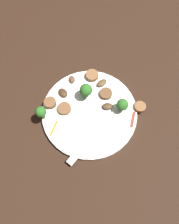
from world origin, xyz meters
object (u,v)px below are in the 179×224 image
(pepper_strip_0, at_px, (133,119))
(sausage_slice_4, at_px, (140,107))
(mushroom_1, at_px, (72,79))
(sausage_slice_0, at_px, (92,75))
(sausage_slice_2, at_px, (107,94))
(mushroom_0, at_px, (102,83))
(sausage_slice_1, at_px, (64,109))
(broccoli_floret_0, at_px, (122,105))
(sausage_slice_3, at_px, (50,103))
(mushroom_2, at_px, (107,106))
(broccoli_floret_1, at_px, (86,90))
(mushroom_3, at_px, (63,93))
(pepper_strip_3, at_px, (54,128))
(broccoli_floret_2, at_px, (41,112))
(fork, at_px, (89,141))
(plate, at_px, (90,113))

(pepper_strip_0, bearing_deg, sausage_slice_4, -169.30)
(mushroom_1, bearing_deg, sausage_slice_0, 142.44)
(sausage_slice_2, xyz_separation_m, mushroom_0, (-0.02, -0.03, -0.00))
(sausage_slice_1, height_order, mushroom_0, same)
(broccoli_floret_0, distance_m, sausage_slice_3, 0.19)
(mushroom_2, bearing_deg, mushroom_0, -128.00)
(broccoli_floret_1, xyz_separation_m, sausage_slice_0, (-0.06, -0.03, -0.03))
(sausage_slice_4, bearing_deg, mushroom_0, -84.62)
(mushroom_3, distance_m, pepper_strip_3, 0.10)
(sausage_slice_2, bearing_deg, sausage_slice_4, 108.27)
(mushroom_3, relative_size, pepper_strip_0, 0.69)
(broccoli_floret_2, bearing_deg, fork, 102.28)
(fork, relative_size, mushroom_0, 5.67)
(fork, distance_m, sausage_slice_0, 0.19)
(pepper_strip_0, bearing_deg, broccoli_floret_2, -50.92)
(broccoli_floret_1, height_order, sausage_slice_2, broccoli_floret_1)
(mushroom_0, xyz_separation_m, pepper_strip_3, (0.18, -0.01, -0.00))
(broccoli_floret_2, relative_size, mushroom_2, 1.77)
(mushroom_1, bearing_deg, broccoli_floret_2, 7.42)
(sausage_slice_4, height_order, mushroom_1, same)
(pepper_strip_3, bearing_deg, mushroom_2, 153.98)
(broccoli_floret_1, height_order, broccoli_floret_2, same)
(sausage_slice_4, xyz_separation_m, pepper_strip_3, (0.19, -0.13, -0.00))
(sausage_slice_4, bearing_deg, broccoli_floret_0, -43.77)
(fork, relative_size, sausage_slice_1, 5.02)
(fork, height_order, pepper_strip_3, same)
(sausage_slice_0, relative_size, sausage_slice_4, 1.16)
(mushroom_0, xyz_separation_m, pepper_strip_0, (0.03, 0.13, -0.00))
(broccoli_floret_1, xyz_separation_m, sausage_slice_2, (-0.04, 0.04, -0.03))
(sausage_slice_1, bearing_deg, broccoli_floret_1, 165.84)
(broccoli_floret_0, relative_size, broccoli_floret_1, 0.87)
(broccoli_floret_1, relative_size, pepper_strip_3, 1.24)
(plate, bearing_deg, mushroom_0, -160.81)
(sausage_slice_2, height_order, pepper_strip_0, sausage_slice_2)
(mushroom_0, bearing_deg, broccoli_floret_0, 74.37)
(sausage_slice_1, xyz_separation_m, pepper_strip_3, (0.06, 0.02, -0.00))
(broccoli_floret_1, distance_m, mushroom_0, 0.06)
(broccoli_floret_0, distance_m, sausage_slice_0, 0.13)
(fork, distance_m, mushroom_0, 0.17)
(pepper_strip_0, bearing_deg, plate, -59.93)
(mushroom_1, xyz_separation_m, mushroom_3, (0.05, 0.01, 0.00))
(plate, relative_size, sausage_slice_4, 8.32)
(sausage_slice_2, bearing_deg, mushroom_0, -119.12)
(broccoli_floret_2, xyz_separation_m, pepper_strip_0, (-0.15, 0.19, -0.03))
(broccoli_floret_0, distance_m, pepper_strip_0, 0.05)
(sausage_slice_0, height_order, mushroom_2, sausage_slice_0)
(sausage_slice_2, relative_size, sausage_slice_4, 1.11)
(mushroom_3, bearing_deg, mushroom_0, 146.85)
(sausage_slice_3, bearing_deg, sausage_slice_0, 167.72)
(mushroom_0, relative_size, mushroom_1, 1.40)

